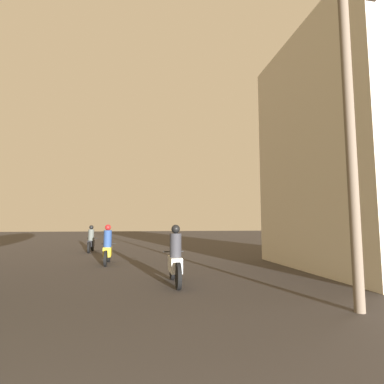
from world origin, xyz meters
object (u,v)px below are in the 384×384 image
Objects in this scene: motorcycle_yellow at (108,248)px; building_right_near at (364,150)px; motorcycle_black at (91,241)px; utility_pole_near at (350,124)px; motorcycle_white at (175,260)px.

building_right_near is (9.60, -3.10, 3.78)m from motorcycle_yellow.
building_right_near is at bearing -13.33° from motorcycle_yellow.
motorcycle_black is 14.99m from utility_pole_near.
utility_pole_near is (6.76, -13.04, 3.03)m from motorcycle_black.
motorcycle_white is at bearing 134.29° from utility_pole_near.
building_right_near reaches higher than motorcycle_white.
motorcycle_black is (-3.65, 9.85, -0.02)m from motorcycle_white.
building_right_near reaches higher than utility_pole_near.
utility_pole_near is (-4.26, -4.62, -0.78)m from building_right_near.
building_right_near is at bearing 47.33° from utility_pole_near.
motorcycle_yellow is 5.50m from motorcycle_black.
motorcycle_white is 1.04× the size of motorcycle_black.
motorcycle_white is 8.40m from building_right_near.
motorcycle_white is at bearing -168.98° from building_right_near.
utility_pole_near is (3.11, -3.19, 3.00)m from motorcycle_white.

